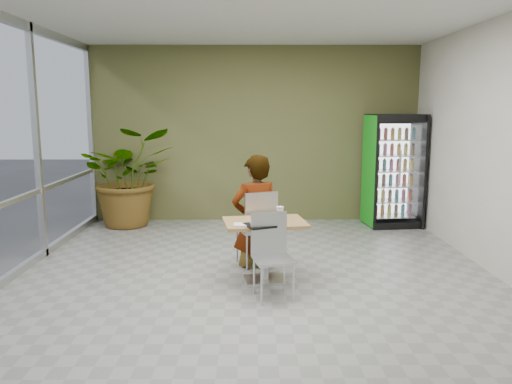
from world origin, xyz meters
TOP-DOWN VIEW (x-y plane):
  - ground at (0.00, 0.00)m, footprint 7.00×7.00m
  - room_envelope at (0.00, 0.00)m, footprint 6.00×7.00m
  - dining_table at (0.11, 0.08)m, footprint 1.05×0.81m
  - chair_far at (0.04, 0.66)m, footprint 0.58×0.59m
  - chair_near at (0.16, -0.37)m, footprint 0.50×0.50m
  - seated_woman at (0.00, 0.71)m, footprint 0.77×0.63m
  - pizza_plate at (0.13, 0.16)m, footprint 0.33×0.27m
  - soda_cup at (0.29, 0.15)m, footprint 0.09×0.09m
  - napkin_stack at (-0.18, -0.16)m, footprint 0.16×0.16m
  - cafeteria_tray at (0.09, -0.17)m, footprint 0.51×0.45m
  - beverage_fridge at (2.46, 3.02)m, footprint 0.97×0.78m
  - potted_plant at (-2.23, 3.07)m, footprint 1.92×1.78m

SIDE VIEW (x-z plane):
  - ground at x=0.00m, z-range 0.00..0.00m
  - dining_table at x=0.11m, z-range 0.16..0.91m
  - chair_near at x=0.16m, z-range 0.08..1.01m
  - seated_woman at x=0.00m, z-range -0.30..1.49m
  - chair_far at x=0.04m, z-range 0.09..1.10m
  - napkin_stack at x=-0.18m, z-range 0.75..0.77m
  - cafeteria_tray at x=0.09m, z-range 0.75..0.77m
  - pizza_plate at x=0.13m, z-range 0.75..0.78m
  - soda_cup at x=0.29m, z-range 0.75..0.91m
  - potted_plant at x=-2.23m, z-range 0.00..1.76m
  - beverage_fridge at x=2.46m, z-range 0.00..1.98m
  - room_envelope at x=0.00m, z-range 0.00..3.20m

